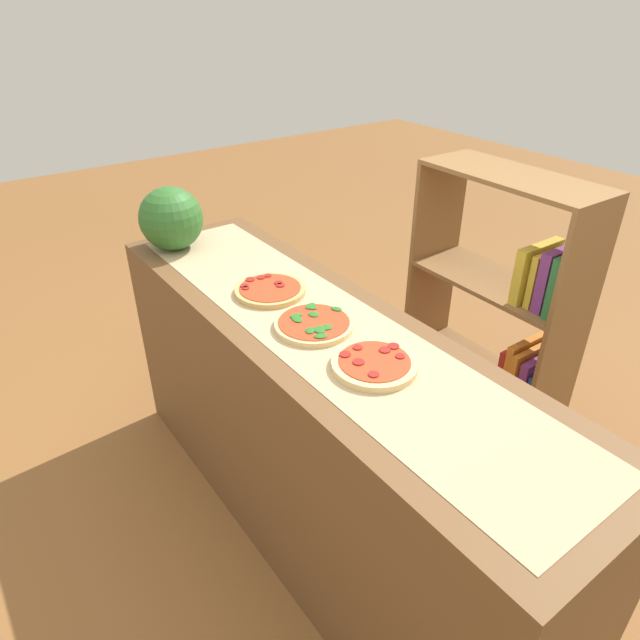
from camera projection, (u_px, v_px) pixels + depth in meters
name	position (u px, v px, depth m)	size (l,w,h in m)	color
ground_plane	(320.00, 519.00, 2.37)	(12.00, 12.00, 0.00)	brown
counter	(320.00, 433.00, 2.13)	(2.14, 0.58, 0.96)	brown
parchment_paper	(320.00, 325.00, 1.89)	(2.01, 0.43, 0.00)	tan
pizza_pepperoni_0	(270.00, 290.00, 2.08)	(0.26, 0.26, 0.03)	tan
pizza_spinach_1	(314.00, 324.00, 1.87)	(0.26, 0.26, 0.03)	#E5C17F
pizza_pepperoni_2	(374.00, 364.00, 1.67)	(0.26, 0.26, 0.03)	#E5C17F
watermelon	(171.00, 219.00, 2.37)	(0.27, 0.27, 0.27)	#2D6628
bookshelf	(504.00, 347.00, 2.37)	(0.73, 0.30, 1.34)	brown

